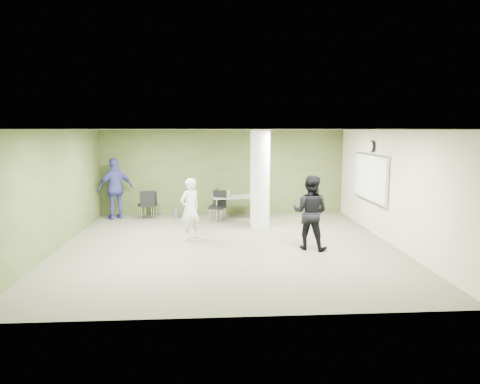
{
  "coord_description": "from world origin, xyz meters",
  "views": [
    {
      "loc": [
        -0.34,
        -10.08,
        2.79
      ],
      "look_at": [
        0.36,
        1.0,
        1.17
      ],
      "focal_mm": 32.0,
      "sensor_mm": 36.0,
      "label": 1
    }
  ],
  "objects": [
    {
      "name": "chair_table_left",
      "position": [
        -0.17,
        3.22,
        0.52
      ],
      "size": [
        0.54,
        0.54,
        0.89
      ],
      "rotation": [
        0.0,
        0.0,
        -0.26
      ],
      "color": "black",
      "rests_on": "floor"
    },
    {
      "name": "wastebasket",
      "position": [
        -1.54,
        3.45,
        0.14
      ],
      "size": [
        0.24,
        0.24,
        0.28
      ],
      "primitive_type": "cylinder",
      "color": "#4C4C4C",
      "rests_on": "floor"
    },
    {
      "name": "whiteboard",
      "position": [
        3.92,
        1.2,
        1.5
      ],
      "size": [
        0.05,
        2.3,
        1.3
      ],
      "color": "silver",
      "rests_on": "wall_right_cream"
    },
    {
      "name": "wall_back",
      "position": [
        0.0,
        4.0,
        1.4
      ],
      "size": [
        8.0,
        2.8,
        0.02
      ],
      "primitive_type": "cube",
      "rotation": [
        1.57,
        0.0,
        0.0
      ],
      "color": "#455126",
      "rests_on": "floor"
    },
    {
      "name": "woman_white",
      "position": [
        -0.93,
        0.67,
        0.79
      ],
      "size": [
        0.69,
        0.66,
        1.58
      ],
      "primitive_type": "imported",
      "rotation": [
        0.0,
        0.0,
        3.85
      ],
      "color": "white",
      "rests_on": "floor"
    },
    {
      "name": "chair_back_left",
      "position": [
        -2.35,
        3.57,
        0.5
      ],
      "size": [
        0.47,
        0.47,
        0.86
      ],
      "rotation": [
        0.0,
        0.0,
        3.26
      ],
      "color": "black",
      "rests_on": "floor"
    },
    {
      "name": "man_blue",
      "position": [
        -3.4,
        3.4,
        0.96
      ],
      "size": [
        1.2,
        1.02,
        1.93
      ],
      "primitive_type": "imported",
      "rotation": [
        0.0,
        0.0,
        3.73
      ],
      "color": "#3D4097",
      "rests_on": "floor"
    },
    {
      "name": "floor",
      "position": [
        0.0,
        0.0,
        0.0
      ],
      "size": [
        8.0,
        8.0,
        0.0
      ],
      "primitive_type": "plane",
      "color": "#585746",
      "rests_on": "ground"
    },
    {
      "name": "chair_table_right",
      "position": [
        -0.19,
        2.83,
        0.53
      ],
      "size": [
        0.59,
        0.59,
        0.9
      ],
      "rotation": [
        0.0,
        0.0,
        -0.41
      ],
      "color": "black",
      "rests_on": "floor"
    },
    {
      "name": "chair_back_right",
      "position": [
        -2.41,
        3.18,
        0.55
      ],
      "size": [
        0.59,
        0.59,
        0.94
      ],
      "rotation": [
        0.0,
        0.0,
        3.47
      ],
      "color": "black",
      "rests_on": "floor"
    },
    {
      "name": "column",
      "position": [
        1.0,
        2.0,
        1.4
      ],
      "size": [
        0.56,
        0.56,
        2.8
      ],
      "primitive_type": "cylinder",
      "color": "silver",
      "rests_on": "floor"
    },
    {
      "name": "ceiling",
      "position": [
        0.0,
        0.0,
        2.8
      ],
      "size": [
        8.0,
        8.0,
        0.0
      ],
      "primitive_type": "plane",
      "rotation": [
        3.14,
        0.0,
        0.0
      ],
      "color": "white",
      "rests_on": "wall_back"
    },
    {
      "name": "man_black",
      "position": [
        1.92,
        -0.39,
        0.88
      ],
      "size": [
        1.06,
        0.98,
        1.75
      ],
      "primitive_type": "imported",
      "rotation": [
        0.0,
        0.0,
        2.67
      ],
      "color": "black",
      "rests_on": "floor"
    },
    {
      "name": "wall_clock",
      "position": [
        3.92,
        1.2,
        2.35
      ],
      "size": [
        0.06,
        0.32,
        0.32
      ],
      "color": "black",
      "rests_on": "wall_right_cream"
    },
    {
      "name": "folding_table",
      "position": [
        0.38,
        3.16,
        0.67
      ],
      "size": [
        1.6,
        0.89,
        0.97
      ],
      "rotation": [
        0.0,
        0.0,
        0.15
      ],
      "color": "gray",
      "rests_on": "floor"
    },
    {
      "name": "wall_left",
      "position": [
        -4.0,
        0.0,
        1.4
      ],
      "size": [
        0.02,
        8.0,
        2.8
      ],
      "primitive_type": "cube",
      "color": "#455126",
      "rests_on": "floor"
    },
    {
      "name": "wall_right_cream",
      "position": [
        4.0,
        0.0,
        1.4
      ],
      "size": [
        0.02,
        8.0,
        2.8
      ],
      "primitive_type": "cube",
      "color": "beige",
      "rests_on": "floor"
    }
  ]
}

